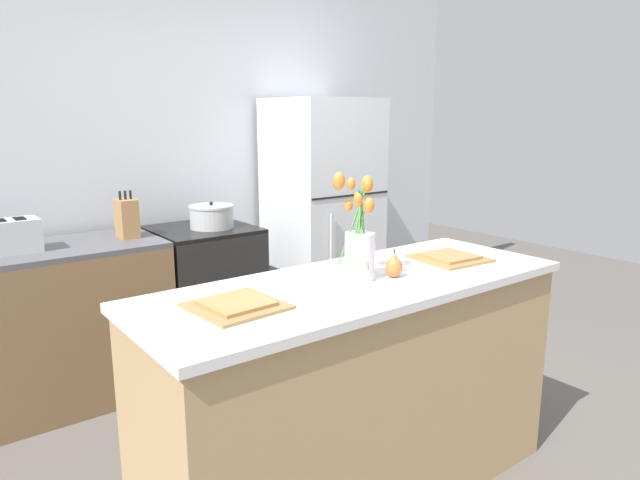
% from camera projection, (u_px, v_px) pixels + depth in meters
% --- Properties ---
extents(back_wall, '(5.20, 0.08, 2.70)m').
position_uv_depth(back_wall, '(158.00, 152.00, 3.72)').
color(back_wall, silver).
rests_on(back_wall, ground_plane).
extents(kitchen_island, '(1.80, 0.66, 0.94)m').
position_uv_depth(kitchen_island, '(357.00, 389.00, 2.35)').
color(kitchen_island, tan).
rests_on(kitchen_island, ground_plane).
extents(back_counter, '(1.68, 0.60, 0.89)m').
position_uv_depth(back_counter, '(2.00, 337.00, 2.97)').
color(back_counter, brown).
rests_on(back_counter, ground_plane).
extents(stove_range, '(0.60, 0.61, 0.89)m').
position_uv_depth(stove_range, '(205.00, 296.00, 3.66)').
color(stove_range, black).
rests_on(stove_range, ground_plane).
extents(refrigerator, '(0.68, 0.67, 1.70)m').
position_uv_depth(refrigerator, '(322.00, 218.00, 4.14)').
color(refrigerator, silver).
rests_on(refrigerator, ground_plane).
extents(flower_vase, '(0.15, 0.17, 0.42)m').
position_uv_depth(flower_vase, '(359.00, 243.00, 2.24)').
color(flower_vase, silver).
rests_on(flower_vase, kitchen_island).
extents(pear_figurine, '(0.07, 0.07, 0.12)m').
position_uv_depth(pear_figurine, '(394.00, 266.00, 2.29)').
color(pear_figurine, '#C66B33').
rests_on(pear_figurine, kitchen_island).
extents(plate_setting_left, '(0.31, 0.31, 0.02)m').
position_uv_depth(plate_setting_left, '(236.00, 305.00, 1.93)').
color(plate_setting_left, olive).
rests_on(plate_setting_left, kitchen_island).
extents(plate_setting_right, '(0.31, 0.31, 0.02)m').
position_uv_depth(plate_setting_right, '(449.00, 257.00, 2.58)').
color(plate_setting_right, olive).
rests_on(plate_setting_right, kitchen_island).
extents(toaster, '(0.28, 0.18, 0.17)m').
position_uv_depth(toaster, '(11.00, 236.00, 2.90)').
color(toaster, '#B7BABC').
rests_on(toaster, back_counter).
extents(cooking_pot, '(0.28, 0.28, 0.17)m').
position_uv_depth(cooking_pot, '(212.00, 216.00, 3.54)').
color(cooking_pot, '#B2B5B7').
rests_on(cooking_pot, stove_range).
extents(knife_block, '(0.10, 0.14, 0.27)m').
position_uv_depth(knife_block, '(127.00, 218.00, 3.25)').
color(knife_block, '#A37547').
rests_on(knife_block, back_counter).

